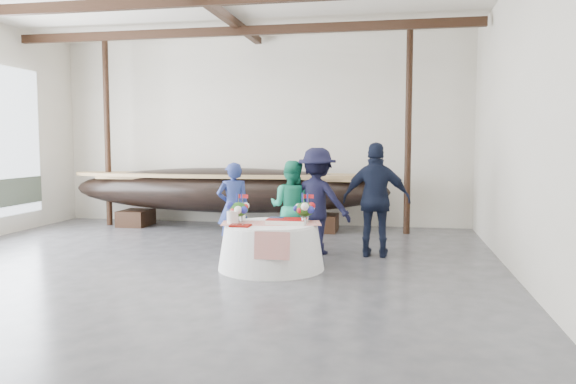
# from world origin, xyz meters

# --- Properties ---
(floor) EXTENTS (10.00, 12.00, 0.01)m
(floor) POSITION_xyz_m (0.00, 0.00, 0.00)
(floor) COLOR #3D3D42
(floor) RESTS_ON ground
(wall_back) EXTENTS (10.00, 0.02, 4.50)m
(wall_back) POSITION_xyz_m (0.00, 6.00, 2.25)
(wall_back) COLOR silver
(wall_back) RESTS_ON ground
(wall_right) EXTENTS (0.02, 12.00, 4.50)m
(wall_right) POSITION_xyz_m (5.00, 0.00, 2.25)
(wall_right) COLOR silver
(wall_right) RESTS_ON ground
(pavilion_structure) EXTENTS (9.80, 11.76, 4.50)m
(pavilion_structure) POSITION_xyz_m (0.00, 0.85, 4.00)
(pavilion_structure) COLOR black
(pavilion_structure) RESTS_ON ground
(longboat_display) EXTENTS (7.47, 1.49, 1.40)m
(longboat_display) POSITION_xyz_m (-0.58, 5.03, 0.89)
(longboat_display) COLOR black
(longboat_display) RESTS_ON ground
(banquet_table) EXTENTS (1.66, 1.66, 0.72)m
(banquet_table) POSITION_xyz_m (1.35, 1.16, 0.36)
(banquet_table) COLOR white
(banquet_table) RESTS_ON ground
(tabletop_items) EXTENTS (1.62, 0.96, 0.40)m
(tabletop_items) POSITION_xyz_m (1.30, 1.25, 0.87)
(tabletop_items) COLOR red
(tabletop_items) RESTS_ON banquet_table
(guest_woman_blue) EXTENTS (0.70, 0.59, 1.62)m
(guest_woman_blue) POSITION_xyz_m (0.37, 2.39, 0.81)
(guest_woman_blue) COLOR navy
(guest_woman_blue) RESTS_ON ground
(guest_woman_teal) EXTENTS (0.90, 0.76, 1.66)m
(guest_woman_teal) POSITION_xyz_m (1.42, 2.47, 0.83)
(guest_woman_teal) COLOR #1D9770
(guest_woman_teal) RESTS_ON ground
(guest_man_left) EXTENTS (1.36, 1.00, 1.88)m
(guest_man_left) POSITION_xyz_m (1.89, 2.46, 0.94)
(guest_man_left) COLOR black
(guest_man_left) RESTS_ON ground
(guest_man_right) EXTENTS (1.18, 0.52, 1.98)m
(guest_man_right) POSITION_xyz_m (2.93, 2.41, 0.99)
(guest_man_right) COLOR black
(guest_man_right) RESTS_ON ground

